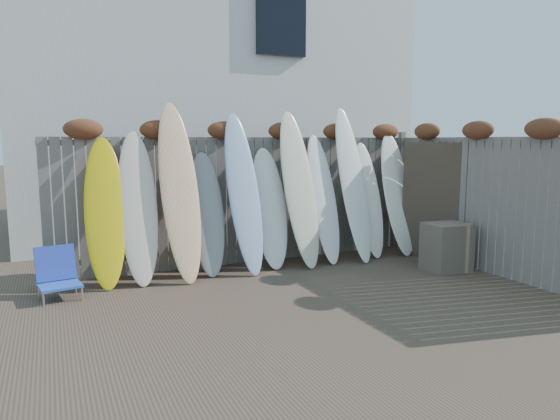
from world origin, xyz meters
name	(u,v)px	position (x,y,z in m)	size (l,w,h in m)	color
ground	(322,306)	(0.00, 0.00, 0.00)	(80.00, 80.00, 0.00)	#493A2D
back_fence	(252,189)	(0.06, 2.39, 1.18)	(6.05, 0.28, 2.24)	slate
right_fence	(494,196)	(2.99, 0.25, 1.14)	(0.28, 4.40, 2.24)	slate
house	(203,86)	(0.50, 6.50, 3.20)	(8.50, 5.50, 6.33)	silver
beach_chair	(58,274)	(-2.83, 1.69, 0.29)	(0.55, 0.57, 0.63)	blue
wooden_crate	(446,247)	(2.51, 0.66, 0.36)	(0.62, 0.51, 0.72)	brown
lattice_panel	(439,202)	(2.87, 1.25, 0.96)	(0.05, 1.28, 1.92)	#372F21
surfboard_0	(105,212)	(-2.21, 1.99, 1.00)	(0.52, 0.07, 2.08)	yellow
surfboard_1	(138,207)	(-1.78, 1.98, 1.04)	(0.51, 0.07, 2.17)	beige
surfboard_2	(180,191)	(-1.21, 1.92, 1.25)	(0.54, 0.07, 2.60)	#E19B82
surfboard_3	(207,214)	(-0.80, 2.00, 0.89)	(0.50, 0.07, 1.86)	gray
surfboard_4	(244,193)	(-0.26, 1.91, 1.18)	(0.49, 0.07, 2.47)	#90A8CF
surfboard_5	(270,208)	(0.20, 2.01, 0.92)	(0.55, 0.07, 1.91)	white
surfboard_6	(299,188)	(0.67, 1.92, 1.21)	(0.54, 0.07, 2.52)	beige
surfboard_7	(323,199)	(1.11, 1.95, 1.02)	(0.47, 0.07, 2.13)	white
surfboard_8	(353,184)	(1.63, 1.89, 1.25)	(0.48, 0.07, 2.60)	white
surfboard_9	(369,199)	(2.03, 2.00, 0.96)	(0.46, 0.07, 2.00)	white
surfboard_10	(398,194)	(2.57, 1.94, 1.04)	(0.55, 0.07, 2.17)	white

